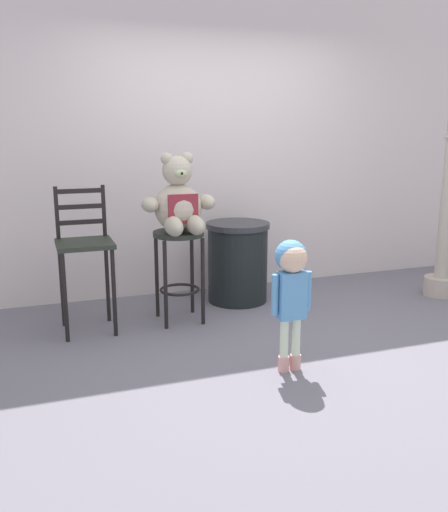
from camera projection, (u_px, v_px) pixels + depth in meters
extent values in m
plane|color=slate|center=(285.00, 346.00, 4.11)|extent=(24.00, 24.00, 0.00)
cube|color=silver|center=(209.00, 120.00, 5.36)|extent=(7.52, 0.30, 3.31)
cylinder|color=#242A22|center=(178.00, 234.00, 4.50)|extent=(0.42, 0.42, 0.04)
cylinder|color=black|center=(165.00, 285.00, 4.39)|extent=(0.03, 0.03, 0.72)
cylinder|color=black|center=(203.00, 282.00, 4.49)|extent=(0.03, 0.03, 0.72)
cylinder|color=black|center=(157.00, 276.00, 4.68)|extent=(0.03, 0.03, 0.72)
cylinder|color=black|center=(192.00, 273.00, 4.78)|extent=(0.03, 0.03, 0.72)
torus|color=black|center=(180.00, 290.00, 4.61)|extent=(0.34, 0.34, 0.02)
sphere|color=#B0A691|center=(178.00, 208.00, 4.45)|extent=(0.39, 0.39, 0.39)
cube|color=maroon|center=(183.00, 209.00, 4.30)|extent=(0.24, 0.03, 0.23)
sphere|color=#B0A691|center=(177.00, 171.00, 4.38)|extent=(0.24, 0.24, 0.24)
ellipsoid|color=#A9B382|center=(181.00, 174.00, 4.29)|extent=(0.10, 0.08, 0.07)
sphere|color=black|center=(182.00, 174.00, 4.27)|extent=(0.03, 0.03, 0.03)
sphere|color=#B0A691|center=(167.00, 159.00, 4.33)|extent=(0.10, 0.10, 0.10)
sphere|color=#B0A691|center=(187.00, 158.00, 4.39)|extent=(0.10, 0.10, 0.10)
ellipsoid|color=#B0A691|center=(150.00, 205.00, 4.34)|extent=(0.14, 0.22, 0.12)
ellipsoid|color=#B0A691|center=(207.00, 202.00, 4.49)|extent=(0.14, 0.22, 0.12)
ellipsoid|color=#B0A691|center=(174.00, 226.00, 4.28)|extent=(0.13, 0.33, 0.15)
ellipsoid|color=#B0A691|center=(195.00, 225.00, 4.34)|extent=(0.13, 0.33, 0.15)
cylinder|color=#DA9B95|center=(284.00, 364.00, 3.68)|extent=(0.07, 0.07, 0.10)
cylinder|color=silver|center=(284.00, 338.00, 3.64)|extent=(0.06, 0.06, 0.26)
cylinder|color=#DA9B95|center=(295.00, 362.00, 3.71)|extent=(0.07, 0.07, 0.10)
cylinder|color=silver|center=(296.00, 336.00, 3.67)|extent=(0.06, 0.06, 0.26)
cube|color=#5493C8|center=(291.00, 295.00, 3.59)|extent=(0.18, 0.10, 0.31)
cylinder|color=#5493C8|center=(275.00, 295.00, 3.55)|extent=(0.05, 0.05, 0.27)
cylinder|color=#5493C8|center=(308.00, 291.00, 3.62)|extent=(0.05, 0.05, 0.27)
sphere|color=#D8B293|center=(292.00, 258.00, 3.53)|extent=(0.19, 0.19, 0.19)
sphere|color=#4D8DC7|center=(291.00, 256.00, 3.55)|extent=(0.21, 0.21, 0.21)
cylinder|color=black|center=(238.00, 265.00, 5.12)|extent=(0.55, 0.55, 0.69)
cylinder|color=#2D2D33|center=(238.00, 225.00, 5.04)|extent=(0.58, 0.58, 0.05)
cylinder|color=#B6A598|center=(440.00, 286.00, 5.34)|extent=(0.30, 0.30, 0.18)
cube|color=#242A22|center=(85.00, 244.00, 4.26)|extent=(0.43, 0.43, 0.03)
cylinder|color=black|center=(65.00, 298.00, 4.12)|extent=(0.03, 0.03, 0.69)
cylinder|color=black|center=(114.00, 293.00, 4.24)|extent=(0.03, 0.03, 0.69)
cylinder|color=black|center=(62.00, 285.00, 4.45)|extent=(0.03, 0.03, 0.69)
cylinder|color=black|center=(107.00, 281.00, 4.57)|extent=(0.03, 0.03, 0.69)
cylinder|color=black|center=(57.00, 213.00, 4.32)|extent=(0.03, 0.03, 0.41)
cylinder|color=black|center=(104.00, 211.00, 4.44)|extent=(0.03, 0.03, 0.41)
cube|color=black|center=(81.00, 222.00, 4.40)|extent=(0.36, 0.02, 0.04)
cube|color=black|center=(80.00, 207.00, 4.37)|extent=(0.36, 0.02, 0.04)
cube|color=black|center=(79.00, 191.00, 4.34)|extent=(0.36, 0.02, 0.04)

